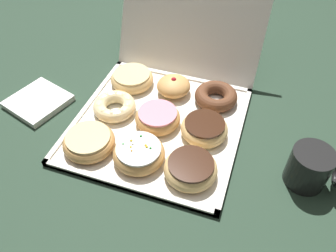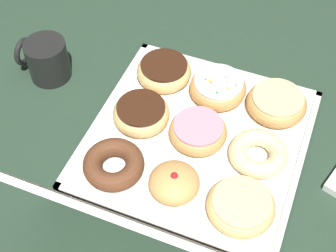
# 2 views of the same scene
# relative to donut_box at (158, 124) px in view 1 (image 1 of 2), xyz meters

# --- Properties ---
(ground_plane) EXTENTS (3.00, 3.00, 0.00)m
(ground_plane) POSITION_rel_donut_box_xyz_m (0.00, 0.00, -0.01)
(ground_plane) COLOR #233828
(donut_box) EXTENTS (0.40, 0.40, 0.01)m
(donut_box) POSITION_rel_donut_box_xyz_m (0.00, 0.00, 0.00)
(donut_box) COLOR silver
(donut_box) RESTS_ON ground
(box_lid_open) EXTENTS (0.40, 0.17, 0.34)m
(box_lid_open) POSITION_rel_donut_box_xyz_m (0.00, 0.28, 0.17)
(box_lid_open) COLOR silver
(box_lid_open) RESTS_ON ground
(glazed_ring_donut_0) EXTENTS (0.12, 0.12, 0.04)m
(glazed_ring_donut_0) POSITION_rel_donut_box_xyz_m (-0.12, -0.13, 0.02)
(glazed_ring_donut_0) COLOR tan
(glazed_ring_donut_0) RESTS_ON donut_box
(sprinkle_donut_1) EXTENTS (0.12, 0.12, 0.04)m
(sprinkle_donut_1) POSITION_rel_donut_box_xyz_m (-0.00, -0.12, 0.03)
(sprinkle_donut_1) COLOR tan
(sprinkle_donut_1) RESTS_ON donut_box
(chocolate_frosted_donut_2) EXTENTS (0.12, 0.12, 0.04)m
(chocolate_frosted_donut_2) POSITION_rel_donut_box_xyz_m (0.12, -0.12, 0.03)
(chocolate_frosted_donut_2) COLOR #E5B770
(chocolate_frosted_donut_2) RESTS_ON donut_box
(cruller_donut_3) EXTENTS (0.11, 0.11, 0.04)m
(cruller_donut_3) POSITION_rel_donut_box_xyz_m (-0.12, 0.01, 0.02)
(cruller_donut_3) COLOR beige
(cruller_donut_3) RESTS_ON donut_box
(pink_frosted_donut_4) EXTENTS (0.11, 0.11, 0.04)m
(pink_frosted_donut_4) POSITION_rel_donut_box_xyz_m (-0.00, -0.00, 0.02)
(pink_frosted_donut_4) COLOR tan
(pink_frosted_donut_4) RESTS_ON donut_box
(chocolate_frosted_donut_5) EXTENTS (0.11, 0.11, 0.04)m
(chocolate_frosted_donut_5) POSITION_rel_donut_box_xyz_m (0.12, 0.00, 0.03)
(chocolate_frosted_donut_5) COLOR #E5B770
(chocolate_frosted_donut_5) RESTS_ON donut_box
(glazed_ring_donut_6) EXTENTS (0.12, 0.12, 0.04)m
(glazed_ring_donut_6) POSITION_rel_donut_box_xyz_m (-0.12, 0.12, 0.02)
(glazed_ring_donut_6) COLOR #E5B770
(glazed_ring_donut_6) RESTS_ON donut_box
(jelly_filled_donut_7) EXTENTS (0.09, 0.09, 0.05)m
(jelly_filled_donut_7) POSITION_rel_donut_box_xyz_m (0.00, 0.12, 0.03)
(jelly_filled_donut_7) COLOR tan
(jelly_filled_donut_7) RESTS_ON donut_box
(chocolate_cake_ring_donut_8) EXTENTS (0.11, 0.11, 0.04)m
(chocolate_cake_ring_donut_8) POSITION_rel_donut_box_xyz_m (0.12, 0.13, 0.02)
(chocolate_cake_ring_donut_8) COLOR #59331E
(chocolate_cake_ring_donut_8) RESTS_ON donut_box
(coffee_mug) EXTENTS (0.11, 0.09, 0.09)m
(coffee_mug) POSITION_rel_donut_box_xyz_m (0.36, -0.05, 0.04)
(coffee_mug) COLOR black
(coffee_mug) RESTS_ON ground
(napkin_stack) EXTENTS (0.17, 0.17, 0.02)m
(napkin_stack) POSITION_rel_donut_box_xyz_m (-0.33, -0.02, 0.00)
(napkin_stack) COLOR white
(napkin_stack) RESTS_ON ground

